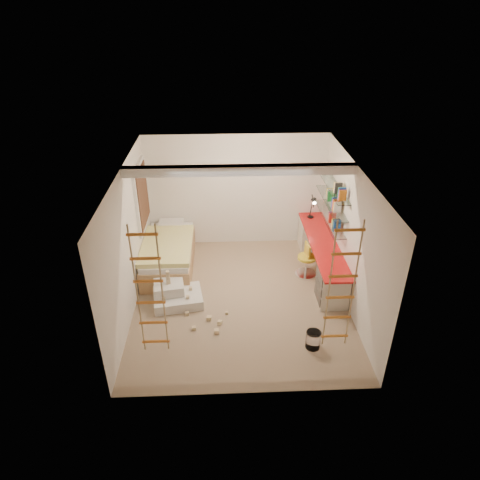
{
  "coord_description": "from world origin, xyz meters",
  "views": [
    {
      "loc": [
        -0.3,
        -6.61,
        5.08
      ],
      "look_at": [
        0.0,
        0.3,
        1.15
      ],
      "focal_mm": 32.0,
      "sensor_mm": 36.0,
      "label": 1
    }
  ],
  "objects_px": {
    "bed": "(169,254)",
    "swivel_chair": "(306,264)",
    "desk": "(321,256)",
    "play_platform": "(176,295)"
  },
  "relations": [
    {
      "from": "desk",
      "to": "play_platform",
      "type": "relative_size",
      "value": 2.81
    },
    {
      "from": "desk",
      "to": "play_platform",
      "type": "distance_m",
      "value": 3.1
    },
    {
      "from": "swivel_chair",
      "to": "desk",
      "type": "bearing_deg",
      "value": 14.23
    },
    {
      "from": "bed",
      "to": "swivel_chair",
      "type": "height_order",
      "value": "swivel_chair"
    },
    {
      "from": "play_platform",
      "to": "bed",
      "type": "bearing_deg",
      "value": 100.79
    },
    {
      "from": "desk",
      "to": "bed",
      "type": "height_order",
      "value": "desk"
    },
    {
      "from": "play_platform",
      "to": "swivel_chair",
      "type": "bearing_deg",
      "value": 16.88
    },
    {
      "from": "swivel_chair",
      "to": "play_platform",
      "type": "distance_m",
      "value": 2.76
    },
    {
      "from": "swivel_chair",
      "to": "play_platform",
      "type": "bearing_deg",
      "value": -163.12
    },
    {
      "from": "desk",
      "to": "bed",
      "type": "relative_size",
      "value": 1.4
    }
  ]
}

